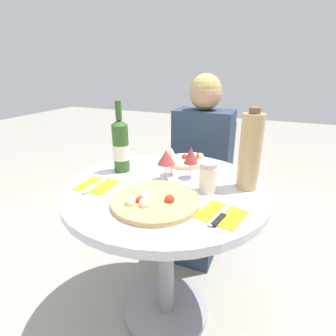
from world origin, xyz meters
TOP-DOWN VIEW (x-y plane):
  - ground_plane at (0.00, 0.00)m, footprint 12.00×12.00m
  - dining_table at (0.00, 0.00)m, footprint 0.90×0.90m
  - chair_behind_diner at (-0.02, 0.76)m, footprint 0.37×0.37m
  - seated_diner at (-0.02, 0.62)m, footprint 0.38×0.46m
  - pizza_large at (0.03, -0.17)m, footprint 0.34×0.34m
  - pizza_small_far at (0.00, 0.32)m, footprint 0.23×0.23m
  - wine_bottle at (-0.27, 0.08)m, footprint 0.08×0.08m
  - tall_carafe at (0.33, 0.11)m, footprint 0.09×0.09m
  - sugar_shaker at (0.19, 0.01)m, footprint 0.08×0.08m
  - wine_glass_back_left at (-0.02, 0.12)m, footprint 0.07×0.07m
  - wine_glass_front_left at (-0.02, 0.05)m, footprint 0.08×0.08m
  - wine_glass_back_right at (0.07, 0.12)m, footprint 0.07×0.07m
  - place_setting_left at (-0.28, -0.13)m, footprint 0.15×0.19m
  - place_setting_right at (0.28, -0.16)m, footprint 0.18×0.19m

SIDE VIEW (x-z plane):
  - ground_plane at x=0.00m, z-range 0.00..0.00m
  - chair_behind_diner at x=-0.02m, z-range 0.00..0.90m
  - seated_diner at x=-0.02m, z-range -0.05..1.16m
  - dining_table at x=0.00m, z-range 0.23..0.99m
  - place_setting_left at x=-0.28m, z-range 0.76..0.77m
  - place_setting_right at x=0.28m, z-range 0.76..0.77m
  - pizza_large at x=0.03m, z-range 0.75..0.80m
  - pizza_small_far at x=0.00m, z-range 0.75..0.80m
  - sugar_shaker at x=0.19m, z-range 0.76..0.89m
  - wine_glass_back_left at x=-0.02m, z-range 0.79..0.93m
  - wine_glass_front_left at x=-0.02m, z-range 0.80..0.94m
  - wine_glass_back_right at x=0.07m, z-range 0.79..0.95m
  - wine_bottle at x=-0.27m, z-range 0.72..1.07m
  - tall_carafe at x=0.33m, z-range 0.75..1.10m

